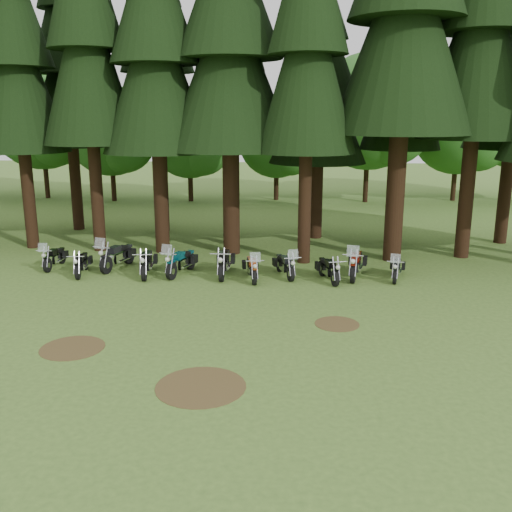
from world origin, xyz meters
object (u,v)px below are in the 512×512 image
Objects in this scene: motorcycle_1 at (81,264)px; motorcycle_8 at (328,270)px; motorcycle_6 at (252,268)px; motorcycle_7 at (285,266)px; motorcycle_9 at (356,264)px; motorcycle_4 at (181,263)px; motorcycle_5 at (224,263)px; motorcycle_0 at (54,258)px; motorcycle_10 at (397,269)px; motorcycle_3 at (147,263)px; motorcycle_2 at (117,257)px.

motorcycle_8 reaches higher than motorcycle_1.
motorcycle_6 is 1.03× the size of motorcycle_7.
motorcycle_9 reaches higher than motorcycle_6.
motorcycle_1 is at bearing -159.72° from motorcycle_4.
motorcycle_1 is 6.97m from motorcycle_6.
motorcycle_5 is 1.18× the size of motorcycle_7.
motorcycle_5 is 1.15× the size of motorcycle_6.
motorcycle_0 is at bearing 157.98° from motorcycle_8.
motorcycle_9 is (7.05, 0.20, 0.02)m from motorcycle_4.
motorcycle_1 is 0.96× the size of motorcycle_6.
motorcycle_10 reaches higher than motorcycle_8.
motorcycle_6 is (1.17, -0.49, -0.06)m from motorcycle_5.
motorcycle_8 is (5.94, -0.40, -0.06)m from motorcycle_4.
motorcycle_3 is at bearing -9.92° from motorcycle_0.
motorcycle_4 is 2.98m from motorcycle_6.
motorcycle_7 is 4.40m from motorcycle_10.
motorcycle_6 is at bearing -158.75° from motorcycle_9.
motorcycle_2 is 1.24× the size of motorcycle_10.
motorcycle_9 reaches higher than motorcycle_1.
motorcycle_0 reaches higher than motorcycle_10.
motorcycle_1 is at bearing -125.39° from motorcycle_2.
motorcycle_4 is 1.10× the size of motorcycle_6.
motorcycle_8 is at bearing -10.59° from motorcycle_6.
motorcycle_9 reaches higher than motorcycle_10.
motorcycle_9 is at bearing -2.70° from motorcycle_6.
motorcycle_9 is 1.59m from motorcycle_10.
motorcycle_5 is at bearing -166.47° from motorcycle_10.
motorcycle_2 is 1.05× the size of motorcycle_4.
motorcycle_10 is (2.69, 0.43, -0.02)m from motorcycle_8.
motorcycle_8 is 2.72m from motorcycle_10.
motorcycle_3 is at bearing -165.42° from motorcycle_9.
motorcycle_0 is 0.83× the size of motorcycle_9.
motorcycle_3 is 8.41m from motorcycle_9.
motorcycle_0 is 1.00× the size of motorcycle_8.
motorcycle_4 reaches higher than motorcycle_1.
motorcycle_3 reaches higher than motorcycle_8.
motorcycle_0 is at bearing 174.63° from motorcycle_5.
motorcycle_10 is (9.98, 0.24, -0.07)m from motorcycle_3.
motorcycle_4 reaches higher than motorcycle_7.
motorcycle_0 is 0.96× the size of motorcycle_6.
motorcycle_5 is 5.28m from motorcycle_9.
motorcycle_3 is 1.37m from motorcycle_4.
motorcycle_5 is (3.12, 0.22, 0.02)m from motorcycle_3.
motorcycle_0 is 7.34m from motorcycle_5.
motorcycle_3 is (4.20, -0.77, 0.06)m from motorcycle_0.
motorcycle_0 is 8.56m from motorcycle_6.
motorcycle_1 is at bearing -29.57° from motorcycle_0.
motorcycle_0 is 14.19m from motorcycle_10.
motorcycle_9 is at bearing -1.15° from motorcycle_0.
motorcycle_9 reaches higher than motorcycle_4.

